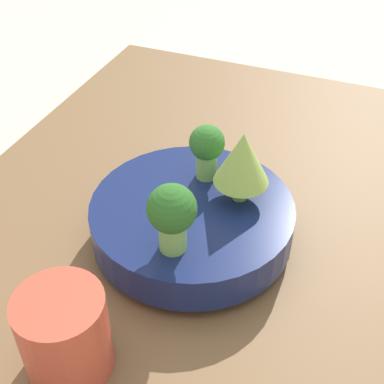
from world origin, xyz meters
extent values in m
plane|color=beige|center=(0.00, 0.00, 0.00)|extent=(6.00, 6.00, 0.00)
cube|color=brown|center=(0.00, 0.00, 0.02)|extent=(1.01, 0.74, 0.04)
cylinder|color=navy|center=(0.01, 0.03, 0.05)|extent=(0.11, 0.11, 0.01)
cylinder|color=navy|center=(0.01, 0.03, 0.08)|extent=(0.25, 0.25, 0.05)
cylinder|color=#7AB256|center=(-0.07, 0.02, 0.12)|extent=(0.03, 0.03, 0.04)
sphere|color=#286023|center=(-0.07, 0.02, 0.16)|extent=(0.05, 0.05, 0.05)
cylinder|color=#609347|center=(0.04, -0.02, 0.11)|extent=(0.02, 0.02, 0.03)
cone|color=#93B751|center=(0.04, -0.02, 0.16)|extent=(0.07, 0.07, 0.07)
cylinder|color=#7AB256|center=(0.07, 0.03, 0.12)|extent=(0.03, 0.03, 0.04)
sphere|color=#2D6B28|center=(0.07, 0.03, 0.15)|extent=(0.04, 0.04, 0.04)
cylinder|color=#C64C38|center=(-0.20, 0.07, 0.09)|extent=(0.09, 0.09, 0.10)
camera|label=1|loc=(-0.44, -0.15, 0.52)|focal=50.00mm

